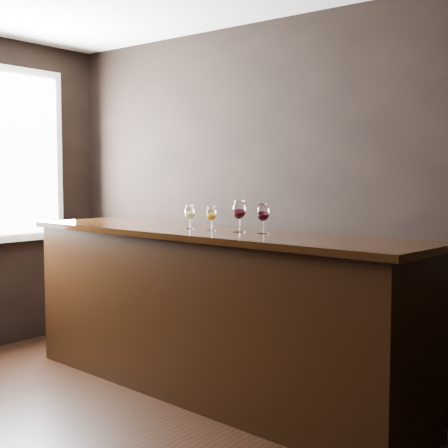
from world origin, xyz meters
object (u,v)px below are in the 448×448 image
Objects in this scene: back_bar_shelf at (321,324)px; glass_amber at (211,214)px; glass_red_b at (263,213)px; bar_counter at (208,315)px; glass_red_a at (239,211)px; glass_white at (189,213)px.

back_bar_shelf is 1.16m from glass_amber.
bar_counter is at bearing -177.34° from glass_red_b.
back_bar_shelf is at bearing 64.14° from glass_red_a.
glass_amber is (-0.53, -0.63, 0.82)m from back_bar_shelf.
glass_red_a reaches higher than glass_red_b.
bar_counter is 14.81× the size of glass_red_a.
back_bar_shelf is 1.04m from glass_red_b.
glass_white is 0.84× the size of glass_red_b.
glass_red_a is at bearing -178.27° from glass_red_b.
glass_white is at bearing -178.96° from bar_counter.
bar_counter is at bearing -131.71° from back_bar_shelf.
glass_white is 0.22m from glass_amber.
bar_counter is 0.80m from glass_red_a.
glass_amber is at bearing -3.89° from glass_white.
glass_red_b is at bearing 0.76° from glass_white.
glass_red_b is (0.43, 0.02, 0.02)m from glass_amber.
glass_white reaches higher than glass_amber.
glass_red_b reaches higher than back_bar_shelf.
back_bar_shelf is 12.72× the size of glass_red_b.
glass_red_a is (-0.29, -0.61, 0.85)m from back_bar_shelf.
glass_white is at bearing -179.24° from glass_red_b.
glass_amber is at bearing 0.40° from bar_counter.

